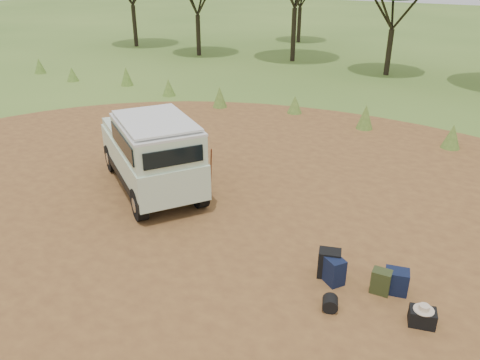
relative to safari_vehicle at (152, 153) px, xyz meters
The scene contains 12 objects.
ground 3.37m from the safari_vehicle, 17.89° to the right, with size 140.00×140.00×0.00m, color #4C7328.
dirt_clearing 3.36m from the safari_vehicle, 17.89° to the right, with size 23.00×23.00×0.01m, color #936030.
grass_fringe 8.34m from the safari_vehicle, 67.58° to the left, with size 36.60×1.60×0.90m.
safari_vehicle is the anchor object (origin of this frame).
walking_staff 1.63m from the safari_vehicle, 16.82° to the left, with size 0.03×0.03×1.40m, color maroon.
backpack_black 5.54m from the safari_vehicle, 11.49° to the right, with size 0.41×0.30×0.57m, color black.
backpack_navy 5.71m from the safari_vehicle, 12.52° to the right, with size 0.40×0.29×0.53m, color #111E35.
backpack_olive 6.50m from the safari_vehicle, ahead, with size 0.34×0.24×0.47m, color #303E1C.
duffel_navy 6.70m from the safari_vehicle, ahead, with size 0.42×0.31×0.47m, color #111E35.
hard_case 7.42m from the safari_vehicle, 11.84° to the right, with size 0.42×0.30×0.30m, color black.
stuff_sack 6.18m from the safari_vehicle, 18.91° to the right, with size 0.27×0.27×0.27m, color black.
safari_hat 7.40m from the safari_vehicle, 11.84° to the right, with size 0.34×0.34×0.10m.
Camera 1 is at (4.84, -7.23, 5.46)m, focal length 35.00 mm.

